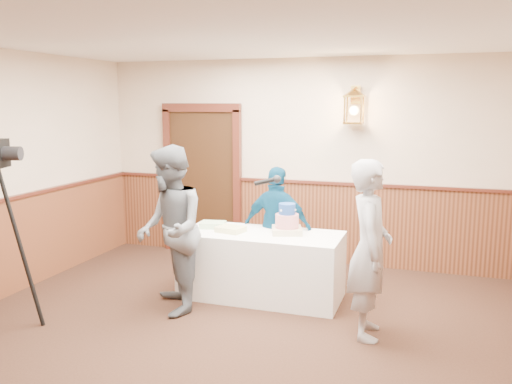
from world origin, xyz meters
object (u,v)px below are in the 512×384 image
at_px(assistant_p, 277,228).
at_px(tiered_cake, 287,222).
at_px(sheet_cake_green, 213,225).
at_px(interviewer, 170,230).
at_px(display_table, 262,265).
at_px(baker, 370,249).
at_px(sheet_cake_yellow, 231,229).

bearing_deg(assistant_p, tiered_cake, 131.58).
xyz_separation_m(tiered_cake, sheet_cake_green, (-0.90, -0.01, -0.10)).
xyz_separation_m(sheet_cake_green, assistant_p, (0.71, 0.28, -0.05)).
distance_m(interviewer, assistant_p, 1.38).
xyz_separation_m(display_table, tiered_cake, (0.27, 0.08, 0.51)).
relative_size(tiered_cake, baker, 0.24).
xyz_separation_m(baker, assistant_p, (-1.20, 1.02, -0.12)).
height_order(interviewer, baker, interviewer).
relative_size(sheet_cake_yellow, assistant_p, 0.20).
relative_size(sheet_cake_yellow, interviewer, 0.17).
xyz_separation_m(sheet_cake_green, interviewer, (-0.15, -0.79, 0.10)).
height_order(baker, assistant_p, baker).
bearing_deg(baker, sheet_cake_yellow, 61.38).
relative_size(sheet_cake_green, assistant_p, 0.19).
xyz_separation_m(display_table, sheet_cake_yellow, (-0.35, -0.06, 0.41)).
height_order(display_table, tiered_cake, tiered_cake).
xyz_separation_m(sheet_cake_yellow, interviewer, (-0.43, -0.65, 0.11)).
relative_size(tiered_cake, assistant_p, 0.28).
bearing_deg(sheet_cake_green, sheet_cake_yellow, -26.03).
xyz_separation_m(sheet_cake_green, baker, (1.91, -0.74, 0.07)).
xyz_separation_m(tiered_cake, assistant_p, (-0.19, 0.28, -0.15)).
relative_size(sheet_cake_green, baker, 0.17).
height_order(tiered_cake, baker, baker).
distance_m(tiered_cake, sheet_cake_yellow, 0.65).
height_order(tiered_cake, interviewer, interviewer).
height_order(sheet_cake_green, assistant_p, assistant_p).
relative_size(sheet_cake_yellow, sheet_cake_green, 1.05).
distance_m(tiered_cake, sheet_cake_green, 0.90).
height_order(sheet_cake_yellow, assistant_p, assistant_p).
xyz_separation_m(interviewer, baker, (2.06, 0.05, -0.04)).
relative_size(display_table, tiered_cake, 4.35).
bearing_deg(display_table, baker, -27.61).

